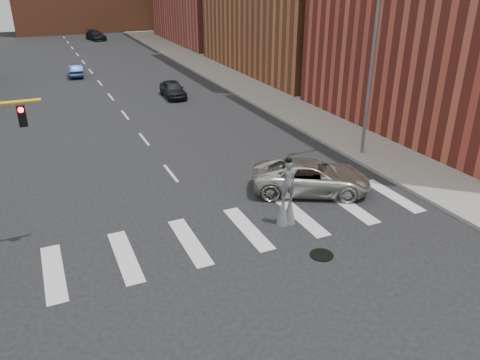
% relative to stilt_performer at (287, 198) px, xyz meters
% --- Properties ---
extents(ground_plane, '(160.00, 160.00, 0.00)m').
position_rel_stilt_performer_xyz_m(ground_plane, '(-2.96, -0.73, -1.24)').
color(ground_plane, black).
rests_on(ground_plane, ground).
extents(sidewalk_right, '(5.00, 90.00, 0.18)m').
position_rel_stilt_performer_xyz_m(sidewalk_right, '(9.54, 24.27, -1.15)').
color(sidewalk_right, gray).
rests_on(sidewalk_right, ground).
extents(manhole, '(0.90, 0.90, 0.04)m').
position_rel_stilt_performer_xyz_m(manhole, '(0.04, -2.73, -1.22)').
color(manhole, black).
rests_on(manhole, ground).
extents(streetlight, '(2.05, 0.20, 9.00)m').
position_rel_stilt_performer_xyz_m(streetlight, '(7.94, 5.27, 3.66)').
color(streetlight, slate).
rests_on(streetlight, ground).
extents(stilt_performer, '(0.84, 0.56, 3.07)m').
position_rel_stilt_performer_xyz_m(stilt_performer, '(0.00, 0.00, 0.00)').
color(stilt_performer, black).
rests_on(stilt_performer, ground).
extents(suv_crossing, '(6.23, 4.89, 1.57)m').
position_rel_stilt_performer_xyz_m(suv_crossing, '(2.65, 2.27, -0.45)').
color(suv_crossing, '#BCB9B1').
rests_on(suv_crossing, ground).
extents(car_near, '(1.77, 4.13, 1.39)m').
position_rel_stilt_performer_xyz_m(car_near, '(1.90, 22.99, -0.54)').
color(car_near, black).
rests_on(car_near, ground).
extents(car_mid, '(1.55, 3.82, 1.23)m').
position_rel_stilt_performer_xyz_m(car_mid, '(-4.66, 35.20, -0.62)').
color(car_mid, navy).
rests_on(car_mid, ground).
extents(car_far, '(2.94, 5.18, 1.42)m').
position_rel_stilt_performer_xyz_m(car_far, '(1.32, 62.18, -0.53)').
color(car_far, black).
rests_on(car_far, ground).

